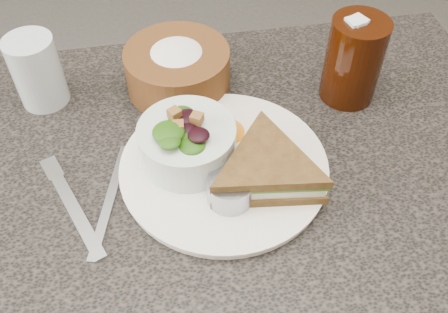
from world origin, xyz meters
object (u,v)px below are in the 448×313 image
dining_table (219,292)px  salad_bowl (187,138)px  dinner_plate (224,167)px  bread_basket (177,63)px  sandwich (267,170)px  water_glass (37,71)px  cola_glass (354,57)px  dressing_ramekin (230,190)px

dining_table → salad_bowl: 0.43m
dinner_plate → bread_basket: bread_basket is taller
sandwich → water_glass: 0.41m
salad_bowl → cola_glass: bearing=20.8°
dining_table → bread_basket: 0.48m
dinner_plate → cola_glass: cola_glass is taller
sandwich → dressing_ramekin: bearing=-152.1°
dinner_plate → dressing_ramekin: (-0.00, -0.06, 0.03)m
sandwich → water_glass: size_ratio=1.57×
cola_glass → dining_table: bearing=-150.0°
bread_basket → cola_glass: 0.29m
sandwich → bread_basket: (-0.10, 0.24, 0.01)m
dining_table → water_glass: bearing=140.1°
sandwich → dining_table: bearing=161.5°
sandwich → bread_basket: 0.26m
sandwich → bread_basket: bearing=119.0°
bread_basket → cola_glass: cola_glass is taller
salad_bowl → dressing_ramekin: 0.10m
sandwich → salad_bowl: salad_bowl is taller
water_glass → cola_glass: bearing=-8.4°
bread_basket → water_glass: water_glass is taller
dinner_plate → sandwich: 0.07m
salad_bowl → cola_glass: (0.28, 0.11, 0.02)m
water_glass → dressing_ramekin: bearing=-45.1°
bread_basket → water_glass: size_ratio=1.48×
salad_bowl → sandwich: bearing=-31.9°
sandwich → dinner_plate: bearing=149.5°
dinner_plate → salad_bowl: size_ratio=2.14×
salad_bowl → dining_table: bearing=-41.2°
dressing_ramekin → dinner_plate: bearing=87.7°
dining_table → water_glass: 0.55m
dining_table → dinner_plate: size_ratio=3.30×
dinner_plate → dining_table: bearing=-138.5°
dinner_plate → salad_bowl: 0.07m
dining_table → cola_glass: cola_glass is taller
dressing_ramekin → bread_basket: bread_basket is taller
dinner_plate → cola_glass: 0.28m
dinner_plate → bread_basket: 0.21m
dining_table → cola_glass: size_ratio=6.46×
sandwich → water_glass: water_glass is taller
cola_glass → water_glass: cola_glass is taller
dining_table → water_glass: water_glass is taller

